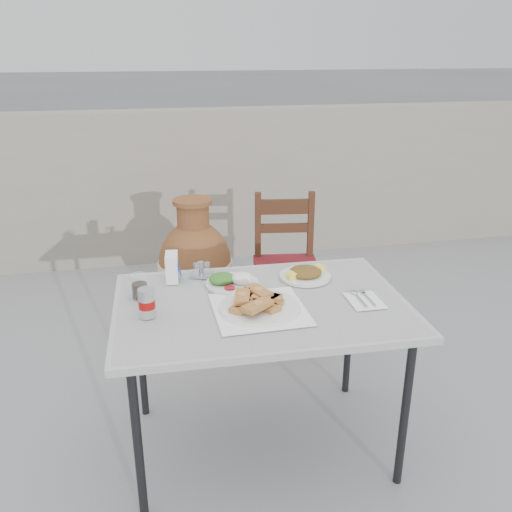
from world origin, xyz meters
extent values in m
plane|color=slate|center=(0.00, 0.00, 0.00)|extent=(80.00, 80.00, 0.00)
cylinder|color=black|center=(-0.53, -0.21, 0.33)|extent=(0.03, 0.03, 0.66)
cylinder|color=black|center=(0.47, -0.24, 0.33)|extent=(0.03, 0.03, 0.66)
cylinder|color=black|center=(-0.51, 0.42, 0.33)|extent=(0.03, 0.03, 0.66)
cylinder|color=black|center=(0.49, 0.39, 0.33)|extent=(0.03, 0.03, 0.66)
cube|color=white|center=(-0.02, 0.09, 0.69)|extent=(1.18, 0.82, 0.03)
cube|color=white|center=(-0.02, 0.09, 0.70)|extent=(1.14, 0.78, 0.00)
cube|color=white|center=(-0.04, 0.02, 0.71)|extent=(0.35, 0.35, 0.00)
cylinder|color=white|center=(-0.04, 0.02, 0.71)|extent=(0.31, 0.31, 0.02)
cylinder|color=white|center=(-0.04, 0.02, 0.71)|extent=(0.32, 0.32, 0.01)
cylinder|color=white|center=(-0.11, 0.27, 0.71)|extent=(0.23, 0.23, 0.01)
ellipsoid|color=white|center=(-0.06, 0.26, 0.73)|extent=(0.09, 0.09, 0.05)
ellipsoid|color=#1F631C|center=(-0.15, 0.28, 0.73)|extent=(0.11, 0.10, 0.05)
cylinder|color=#B01220|center=(-0.13, 0.21, 0.72)|extent=(0.05, 0.05, 0.01)
cylinder|color=white|center=(0.22, 0.29, 0.71)|extent=(0.22, 0.22, 0.01)
ellipsoid|color=#2D6619|center=(0.22, 0.29, 0.73)|extent=(0.15, 0.13, 0.04)
cylinder|color=#FCEB44|center=(0.15, 0.25, 0.73)|extent=(0.05, 0.04, 0.04)
cylinder|color=#FCEB44|center=(0.29, 0.31, 0.73)|extent=(0.05, 0.04, 0.04)
cylinder|color=silver|center=(-0.46, 0.06, 0.76)|extent=(0.06, 0.06, 0.11)
cylinder|color=#A20D0B|center=(-0.46, 0.06, 0.76)|extent=(0.06, 0.06, 0.03)
cylinder|color=silver|center=(-0.46, 0.06, 0.81)|extent=(0.06, 0.06, 0.00)
cylinder|color=white|center=(-0.49, 0.24, 0.75)|extent=(0.07, 0.07, 0.10)
cylinder|color=black|center=(-0.49, 0.24, 0.73)|extent=(0.06, 0.06, 0.06)
cube|color=white|center=(-0.35, 0.38, 0.77)|extent=(0.06, 0.11, 0.12)
cube|color=#1846B4|center=(-0.32, 0.37, 0.75)|extent=(0.02, 0.05, 0.07)
cube|color=silver|center=(-0.22, 0.40, 0.71)|extent=(0.12, 0.11, 0.01)
cylinder|color=white|center=(-0.24, 0.38, 0.74)|extent=(0.02, 0.02, 0.06)
cylinder|color=white|center=(-0.20, 0.38, 0.74)|extent=(0.02, 0.02, 0.06)
cylinder|color=silver|center=(-0.22, 0.42, 0.74)|extent=(0.03, 0.03, 0.05)
cube|color=white|center=(0.39, 0.01, 0.71)|extent=(0.13, 0.17, 0.00)
cube|color=silver|center=(0.37, 0.01, 0.71)|extent=(0.01, 0.13, 0.00)
ellipsoid|color=silver|center=(0.37, 0.08, 0.71)|extent=(0.03, 0.04, 0.01)
cube|color=silver|center=(0.40, 0.01, 0.71)|extent=(0.01, 0.13, 0.00)
cube|color=silver|center=(0.40, 0.08, 0.71)|extent=(0.02, 0.04, 0.00)
cube|color=#371A0F|center=(0.17, 0.91, 0.20)|extent=(0.04, 0.04, 0.40)
cube|color=#371A0F|center=(0.49, 0.87, 0.20)|extent=(0.04, 0.04, 0.40)
cube|color=#371A0F|center=(0.22, 1.23, 0.20)|extent=(0.04, 0.04, 0.40)
cube|color=#371A0F|center=(0.53, 1.18, 0.20)|extent=(0.04, 0.04, 0.40)
cube|color=maroon|center=(0.35, 1.05, 0.42)|extent=(0.43, 0.43, 0.04)
cube|color=#371A0F|center=(0.22, 1.23, 0.62)|extent=(0.04, 0.04, 0.45)
cube|color=#371A0F|center=(0.53, 1.18, 0.62)|extent=(0.04, 0.04, 0.45)
cube|color=#371A0F|center=(0.38, 1.21, 0.76)|extent=(0.36, 0.08, 0.09)
cube|color=#371A0F|center=(0.38, 1.21, 0.62)|extent=(0.36, 0.08, 0.05)
cylinder|color=brown|center=(-0.16, 1.33, 0.04)|extent=(0.35, 0.35, 0.09)
ellipsoid|color=brown|center=(-0.16, 1.33, 0.38)|extent=(0.45, 0.45, 0.57)
cylinder|color=beige|center=(-0.16, 1.33, 0.38)|extent=(0.46, 0.46, 0.06)
cylinder|color=brown|center=(-0.16, 1.33, 0.69)|extent=(0.19, 0.19, 0.17)
cylinder|color=brown|center=(-0.16, 1.33, 0.79)|extent=(0.24, 0.24, 0.03)
cube|color=gray|center=(0.00, 2.50, 0.60)|extent=(6.00, 0.25, 1.20)
camera|label=1|loc=(-0.45, -1.80, 1.65)|focal=38.00mm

